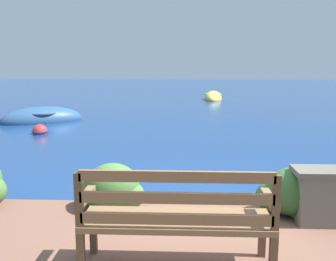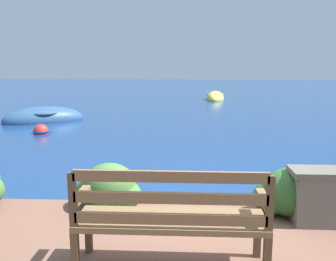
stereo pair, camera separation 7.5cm
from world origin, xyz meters
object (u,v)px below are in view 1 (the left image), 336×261
at_px(park_bench, 176,216).
at_px(rowboat_mid, 213,98).
at_px(rowboat_nearest, 42,119).
at_px(mooring_buoy, 40,131).

distance_m(park_bench, rowboat_mid, 17.49).
height_order(park_bench, rowboat_nearest, park_bench).
bearing_deg(rowboat_mid, rowboat_nearest, 149.14).
distance_m(park_bench, rowboat_nearest, 10.48).
height_order(rowboat_nearest, mooring_buoy, rowboat_nearest).
relative_size(rowboat_nearest, mooring_buoy, 6.47).
bearing_deg(mooring_buoy, park_bench, -61.02).
distance_m(rowboat_nearest, mooring_buoy, 2.28).
distance_m(rowboat_mid, mooring_buoy, 11.66).
height_order(park_bench, rowboat_mid, park_bench).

